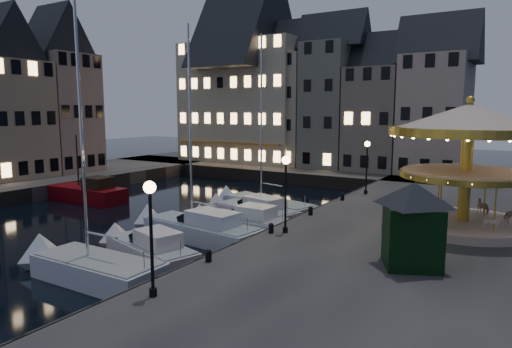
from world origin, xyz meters
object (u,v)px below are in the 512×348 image
Objects in this scene: streetlamp_a at (151,222)px; bollard_d at (342,196)px; bollard_b at (271,228)px; bollard_a at (208,255)px; motorboat_d at (241,224)px; streetlamp_c at (367,160)px; motorboat_c at (197,229)px; motorboat_a at (90,269)px; bollard_c at (311,210)px; motorboat_f at (263,206)px; streetlamp_b at (286,183)px; red_fishing_boat at (88,194)px; ticket_kiosk at (413,210)px; motorboat_e at (252,213)px; motorboat_b at (147,251)px; carousel at (468,142)px.

streetlamp_a is 20.15m from bollard_d.
streetlamp_a reaches higher than bollard_b.
streetlamp_a is at bearing -81.47° from bollard_a.
streetlamp_a reaches higher than motorboat_d.
motorboat_c is at bearing -114.11° from streetlamp_c.
streetlamp_a is 7.32m from motorboat_a.
streetlamp_a is at bearing -87.63° from bollard_c.
bollard_d is (0.00, 16.00, 0.00)m from bollard_a.
motorboat_f is (-5.69, 3.69, -1.07)m from bollard_c.
bollard_d is 0.05× the size of motorboat_c.
streetlamp_b is 22.05m from red_fishing_boat.
ticket_kiosk reaches higher than bollard_d.
bollard_b is 7.90m from motorboat_e.
ticket_kiosk is (7.07, -1.93, -0.28)m from streetlamp_b.
motorboat_c is at bearing 121.54° from streetlamp_a.
motorboat_a is (-5.51, -17.94, -1.06)m from bollard_d.
streetlamp_b is 10.30m from bollard_d.
motorboat_c is (-5.48, -10.09, -0.92)m from bollard_d.
bollard_b is 0.05× the size of motorboat_c.
bollard_a is at bearing -25.72° from red_fishing_boat.
motorboat_b is (-4.94, -14.81, -0.96)m from bollard_d.
bollard_a is at bearing -152.04° from ticket_kiosk.
carousel is (8.64, 12.09, 4.54)m from bollard_a.
streetlamp_a is 25.82m from red_fishing_boat.
motorboat_a reaches higher than bollard_a.
streetlamp_c is 9.34m from bollard_c.
motorboat_b is (-5.54, 5.19, -3.38)m from streetlamp_a.
motorboat_f reaches higher than bollard_d.
motorboat_b is 18.18m from red_fishing_boat.
ticket_kiosk reaches higher than motorboat_e.
streetlamp_a is 1.00× the size of streetlamp_c.
bollard_a is 5.50m from bollard_b.
motorboat_f reaches higher than bollard_c.
bollard_a and bollard_c have the same top height.
motorboat_d is 5.94m from motorboat_f.
motorboat_c is (-5.48, -4.59, -0.92)m from bollard_c.
motorboat_a is at bearing -160.59° from bollard_a.
bollard_d is at bearing 16.01° from red_fishing_boat.
red_fishing_boat reaches higher than bollard_b.
ticket_kiosk is (7.67, -6.43, 2.14)m from bollard_c.
motorboat_e is (-1.12, 2.98, 0.00)m from motorboat_d.
bollard_b is (-0.60, -0.50, -2.41)m from streetlamp_b.
bollard_b is at bearing -12.27° from red_fishing_boat.
motorboat_e is 0.92× the size of carousel.
bollard_d is (0.00, 5.50, 0.00)m from bollard_c.
motorboat_e is at bearing 88.04° from motorboat_a.
motorboat_f is at bearing 103.51° from motorboat_e.
motorboat_e is at bearing 135.75° from streetlamp_b.
streetlamp_a is 23.50m from streetlamp_c.
motorboat_c reaches higher than bollard_b.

